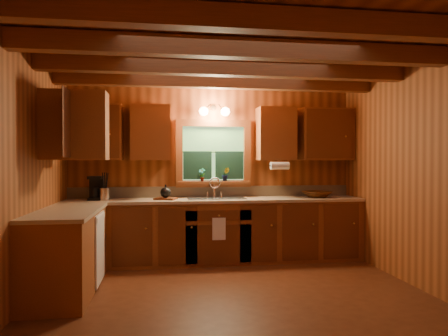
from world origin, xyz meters
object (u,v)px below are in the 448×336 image
sink (216,202)px  wicker_basket (317,194)px  cutting_board (166,199)px  coffee_maker (96,188)px

sink → wicker_basket: (1.50, -0.04, 0.09)m
sink → cutting_board: 0.71m
coffee_maker → wicker_basket: 3.17m
coffee_maker → wicker_basket: coffee_maker is taller
sink → wicker_basket: bearing=-1.6°
wicker_basket → cutting_board: bearing=-179.8°
coffee_maker → cutting_board: coffee_maker is taller
coffee_maker → cutting_board: 0.98m
coffee_maker → wicker_basket: size_ratio=0.86×
sink → cutting_board: (-0.71, -0.05, 0.06)m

